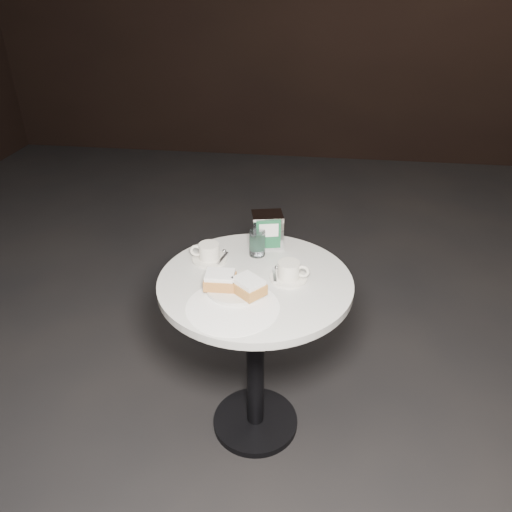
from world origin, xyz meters
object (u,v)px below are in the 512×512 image
object	(u,v)px
coffee_cup_left	(209,253)
napkin_dispenser	(267,230)
beignet_plate	(235,285)
coffee_cup_right	(289,272)
cafe_table	(255,323)
water_glass_right	(268,232)
water_glass_left	(257,244)

from	to	relation	value
coffee_cup_left	napkin_dispenser	xyz separation A→B (m)	(0.21, 0.14, 0.04)
beignet_plate	coffee_cup_right	size ratio (longest dim) A/B	1.75
cafe_table	water_glass_right	world-z (taller)	water_glass_right
napkin_dispenser	water_glass_right	bearing A→B (deg)	61.02
cafe_table	beignet_plate	distance (m)	0.25
beignet_plate	water_glass_right	size ratio (longest dim) A/B	2.15
coffee_cup_right	napkin_dispenser	distance (m)	0.26
coffee_cup_right	napkin_dispenser	world-z (taller)	napkin_dispenser
coffee_cup_right	coffee_cup_left	bearing A→B (deg)	168.10
cafe_table	coffee_cup_left	bearing A→B (deg)	150.11
coffee_cup_right	water_glass_left	distance (m)	0.21
coffee_cup_right	water_glass_right	xyz separation A→B (m)	(-0.10, 0.24, 0.03)
coffee_cup_left	water_glass_right	distance (m)	0.26
cafe_table	napkin_dispenser	world-z (taller)	napkin_dispenser
coffee_cup_left	water_glass_right	bearing A→B (deg)	32.82
coffee_cup_right	water_glass_right	bearing A→B (deg)	118.16
coffee_cup_left	water_glass_left	bearing A→B (deg)	17.52
beignet_plate	coffee_cup_right	distance (m)	0.20
water_glass_right	coffee_cup_right	bearing A→B (deg)	-66.79
coffee_cup_left	coffee_cup_right	xyz separation A→B (m)	(0.31, -0.09, 0.00)
cafe_table	napkin_dispenser	distance (m)	0.37
water_glass_right	napkin_dispenser	xyz separation A→B (m)	(-0.00, -0.01, 0.01)
cafe_table	water_glass_left	size ratio (longest dim) A/B	7.41
beignet_plate	coffee_cup_right	bearing A→B (deg)	29.98
water_glass_right	napkin_dispenser	size ratio (longest dim) A/B	0.87
water_glass_left	coffee_cup_left	bearing A→B (deg)	-159.53
beignet_plate	napkin_dispenser	bearing A→B (deg)	78.17
water_glass_left	napkin_dispenser	distance (m)	0.09
cafe_table	water_glass_left	bearing A→B (deg)	95.25
coffee_cup_right	napkin_dispenser	bearing A→B (deg)	118.93
beignet_plate	water_glass_left	xyz separation A→B (m)	(0.04, 0.26, 0.02)
cafe_table	coffee_cup_left	size ratio (longest dim) A/B	5.19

